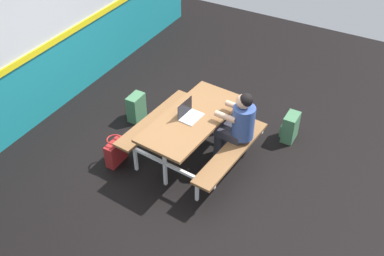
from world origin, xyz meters
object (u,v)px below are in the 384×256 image
Objects in this scene: picnic_table_main at (192,127)px; backpack_dark at (136,107)px; satchel_spare at (290,127)px; student_nearer at (238,123)px; tote_bag_bright at (116,152)px; laptop_silver at (189,114)px.

backpack_dark is at bearing 73.04° from picnic_table_main.
student_nearer is at bearing 150.28° from satchel_spare.
picnic_table_main reaches higher than tote_bag_bright.
picnic_table_main is 1.33m from backpack_dark.
tote_bag_bright is (-0.83, 1.47, -0.51)m from student_nearer.
backpack_dark is 1.03m from tote_bag_bright.
picnic_table_main is at bearing 111.62° from student_nearer.
backpack_dark is 2.40m from satchel_spare.
laptop_silver is 1.20m from tote_bag_bright.
laptop_silver is 0.77× the size of satchel_spare.
student_nearer is at bearing -60.48° from tote_bag_bright.
student_nearer is 2.74× the size of backpack_dark.
backpack_dark is at bearing 72.02° from laptop_silver.
student_nearer reaches higher than satchel_spare.
satchel_spare is at bearing -72.67° from backpack_dark.
student_nearer is at bearing -94.61° from backpack_dark.
backpack_dark is at bearing 18.76° from tote_bag_bright.
picnic_table_main is 1.14m from tote_bag_bright.
laptop_silver is at bearing 111.32° from student_nearer.
laptop_silver is 1.37m from backpack_dark.
laptop_silver is at bearing 106.52° from picnic_table_main.
student_nearer reaches higher than tote_bag_bright.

